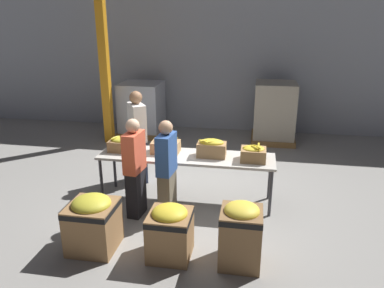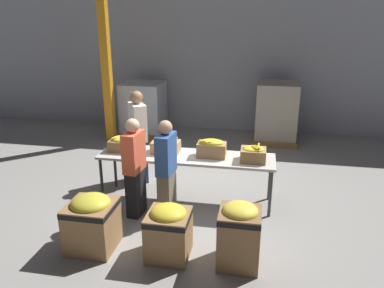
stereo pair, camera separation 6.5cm
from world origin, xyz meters
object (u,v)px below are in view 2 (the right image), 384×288
(sorting_table, at_px, (186,158))
(volunteer_1, at_px, (135,169))
(pallet_stack_1, at_px, (144,109))
(donation_bin_0, at_px, (92,220))
(banana_box_1, at_px, (166,145))
(volunteer_0, at_px, (166,171))
(banana_box_2, at_px, (212,148))
(banana_box_0, at_px, (122,144))
(banana_box_3, at_px, (253,153))
(volunteer_2, at_px, (138,138))
(pallet_stack_0, at_px, (276,113))
(donation_bin_2, at_px, (239,233))
(donation_bin_1, at_px, (169,230))
(support_pillar, at_px, (106,58))

(sorting_table, distance_m, volunteer_1, 0.89)
(pallet_stack_1, bearing_deg, donation_bin_0, -80.28)
(banana_box_1, bearing_deg, volunteer_0, -75.35)
(banana_box_1, relative_size, donation_bin_0, 0.59)
(sorting_table, bearing_deg, pallet_stack_1, 117.65)
(banana_box_2, xyz_separation_m, volunteer_0, (-0.59, -0.59, -0.19))
(banana_box_0, distance_m, volunteer_1, 0.78)
(banana_box_3, height_order, volunteer_2, volunteer_2)
(banana_box_0, xyz_separation_m, donation_bin_0, (0.15, -1.58, -0.52))
(volunteer_0, distance_m, pallet_stack_0, 4.35)
(pallet_stack_0, relative_size, pallet_stack_1, 1.08)
(banana_box_1, xyz_separation_m, volunteer_2, (-0.66, 0.55, -0.09))
(volunteer_0, relative_size, donation_bin_2, 1.85)
(donation_bin_1, bearing_deg, banana_box_2, 78.28)
(volunteer_1, height_order, support_pillar, support_pillar)
(donation_bin_0, height_order, donation_bin_1, donation_bin_0)
(banana_box_3, xyz_separation_m, donation_bin_0, (-2.02, -1.50, -0.52))
(sorting_table, xyz_separation_m, donation_bin_2, (0.97, -1.54, -0.31))
(banana_box_0, height_order, donation_bin_0, banana_box_0)
(donation_bin_0, bearing_deg, donation_bin_2, 0.00)
(banana_box_0, relative_size, donation_bin_1, 0.57)
(pallet_stack_0, bearing_deg, volunteer_2, -131.98)
(banana_box_2, height_order, volunteer_0, volunteer_0)
(volunteer_0, bearing_deg, donation_bin_0, 147.15)
(banana_box_3, distance_m, donation_bin_1, 1.88)
(support_pillar, bearing_deg, banana_box_2, -43.43)
(support_pillar, xyz_separation_m, pallet_stack_1, (0.61, 0.75, -1.34))
(volunteer_1, height_order, donation_bin_0, volunteer_1)
(donation_bin_2, height_order, pallet_stack_0, pallet_stack_0)
(sorting_table, xyz_separation_m, banana_box_1, (-0.36, 0.08, 0.18))
(donation_bin_0, relative_size, donation_bin_2, 0.91)
(banana_box_1, distance_m, volunteer_1, 0.76)
(banana_box_0, distance_m, support_pillar, 3.16)
(banana_box_1, bearing_deg, sorting_table, -12.45)
(volunteer_1, distance_m, pallet_stack_0, 4.58)
(pallet_stack_1, bearing_deg, pallet_stack_0, -0.18)
(sorting_table, bearing_deg, banana_box_3, -2.19)
(pallet_stack_1, bearing_deg, donation_bin_1, -69.28)
(banana_box_0, xyz_separation_m, banana_box_2, (1.50, -0.02, 0.03))
(donation_bin_2, bearing_deg, banana_box_3, 86.23)
(donation_bin_0, xyz_separation_m, donation_bin_2, (1.92, 0.00, 0.04))
(donation_bin_1, bearing_deg, banana_box_3, 56.70)
(banana_box_2, relative_size, support_pillar, 0.11)
(donation_bin_1, bearing_deg, pallet_stack_1, 110.72)
(donation_bin_0, height_order, support_pillar, support_pillar)
(banana_box_2, bearing_deg, donation_bin_0, -130.92)
(support_pillar, xyz_separation_m, pallet_stack_0, (3.93, 0.74, -1.29))
(banana_box_1, xyz_separation_m, donation_bin_2, (1.32, -1.62, -0.49))
(volunteer_1, relative_size, pallet_stack_1, 1.15)
(banana_box_3, bearing_deg, sorting_table, 177.81)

